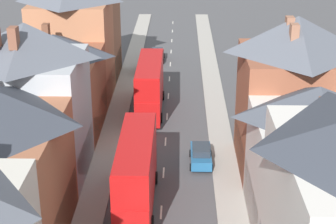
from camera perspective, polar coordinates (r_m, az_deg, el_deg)
name	(u,v)px	position (r m, az deg, el deg)	size (l,w,h in m)	color
pavement_left	(113,132)	(53.80, -5.64, -1.99)	(2.20, 104.00, 0.14)	#A8A399
pavement_right	(220,133)	(53.56, 5.27, -2.09)	(2.20, 104.00, 0.14)	#A8A399
centre_line_dashes	(166,142)	(51.65, -0.25, -3.02)	(0.14, 97.80, 0.01)	silver
terrace_row_left	(5,146)	(38.36, -16.26, -3.36)	(8.00, 72.10, 13.62)	brown
double_decker_bus_lead	(136,172)	(40.55, -3.25, -6.07)	(2.74, 10.80, 5.30)	red
double_decker_bus_mid_street	(150,85)	(57.61, -1.86, 2.71)	(2.74, 10.80, 5.30)	red
car_near_blue	(201,155)	(47.39, 3.36, -4.35)	(1.90, 4.17, 1.71)	#236093
car_near_silver	(157,55)	(75.33, -1.12, 5.84)	(1.90, 4.11, 1.67)	maroon
car_mid_black	(145,66)	(70.66, -2.34, 4.69)	(1.90, 4.41, 1.59)	black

